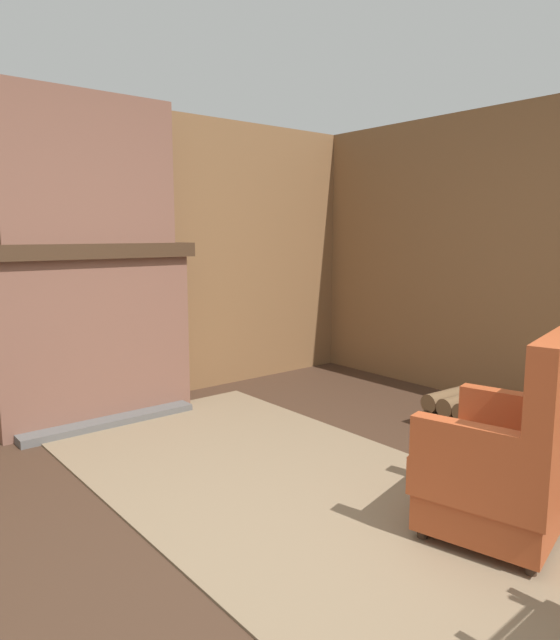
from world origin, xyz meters
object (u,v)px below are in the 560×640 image
(firewood_stack, at_px, (462,411))
(oil_lamp_vase, at_px, (34,231))
(armchair, at_px, (508,462))
(storage_case, at_px, (151,235))

(firewood_stack, bearing_deg, oil_lamp_vase, -130.02)
(firewood_stack, xyz_separation_m, oil_lamp_vase, (-2.01, -2.39, 1.33))
(armchair, xyz_separation_m, firewood_stack, (-1.00, 1.18, -0.24))
(firewood_stack, relative_size, storage_case, 2.26)
(armchair, height_order, firewood_stack, armchair)
(armchair, bearing_deg, storage_case, -7.86)
(armchair, xyz_separation_m, storage_case, (-3.01, -0.29, 1.06))
(armchair, bearing_deg, firewood_stack, -63.16)
(firewood_stack, bearing_deg, storage_case, -143.69)
(oil_lamp_vase, height_order, storage_case, oil_lamp_vase)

